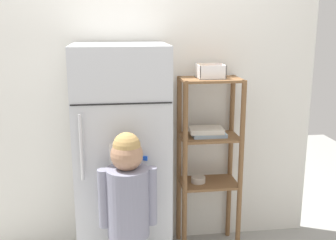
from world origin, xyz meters
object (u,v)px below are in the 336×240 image
at_px(fruit_bin, 211,72).
at_px(refrigerator, 122,159).
at_px(child_standing, 128,202).
at_px(pantry_shelf_unit, 208,149).

bearing_deg(fruit_bin, refrigerator, -168.34).
height_order(refrigerator, child_standing, refrigerator).
relative_size(refrigerator, pantry_shelf_unit, 1.19).
relative_size(child_standing, pantry_shelf_unit, 0.83).
bearing_deg(refrigerator, fruit_bin, 11.66).
distance_m(child_standing, fruit_bin, 1.07).
relative_size(refrigerator, fruit_bin, 8.40).
xyz_separation_m(child_standing, pantry_shelf_unit, (0.61, 0.54, 0.13)).
bearing_deg(refrigerator, pantry_shelf_unit, 11.52).
xyz_separation_m(refrigerator, fruit_bin, (0.63, 0.13, 0.57)).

